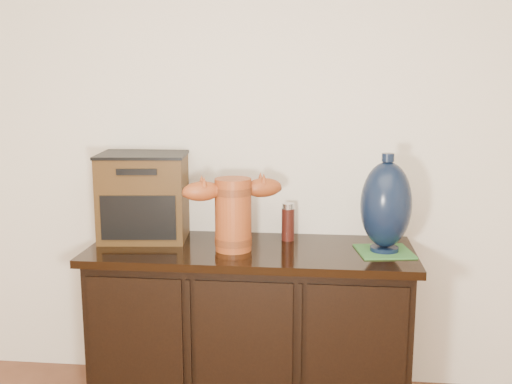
# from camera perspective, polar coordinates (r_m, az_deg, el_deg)

# --- Properties ---
(sideboard) EXTENTS (1.46, 0.56, 0.75)m
(sideboard) POSITION_cam_1_polar(r_m,az_deg,el_deg) (2.83, -0.52, -12.51)
(sideboard) COLOR black
(sideboard) RESTS_ON ground
(terracotta_vessel) EXTENTS (0.44, 0.26, 0.32)m
(terracotta_vessel) POSITION_cam_1_polar(r_m,az_deg,el_deg) (2.63, -2.19, -1.72)
(terracotta_vessel) COLOR #9E461C
(terracotta_vessel) RESTS_ON sideboard
(tv_radio) EXTENTS (0.44, 0.37, 0.41)m
(tv_radio) POSITION_cam_1_polar(r_m,az_deg,el_deg) (2.88, -10.60, -0.38)
(tv_radio) COLOR #3C260F
(tv_radio) RESTS_ON sideboard
(green_mat) EXTENTS (0.26, 0.26, 0.01)m
(green_mat) POSITION_cam_1_polar(r_m,az_deg,el_deg) (2.70, 12.11, -5.55)
(green_mat) COLOR #336D31
(green_mat) RESTS_ON sideboard
(lamp_base) EXTENTS (0.25, 0.25, 0.43)m
(lamp_base) POSITION_cam_1_polar(r_m,az_deg,el_deg) (2.65, 12.28, -1.23)
(lamp_base) COLOR black
(lamp_base) RESTS_ON green_mat
(spray_can) EXTENTS (0.06, 0.06, 0.18)m
(spray_can) POSITION_cam_1_polar(r_m,az_deg,el_deg) (2.82, 3.07, -2.88)
(spray_can) COLOR #52160E
(spray_can) RESTS_ON sideboard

